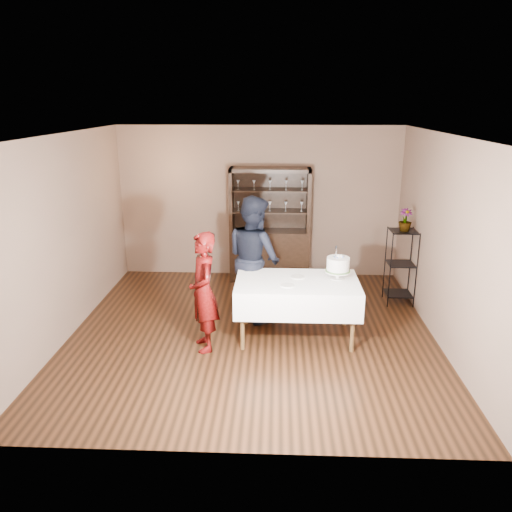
% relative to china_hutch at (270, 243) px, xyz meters
% --- Properties ---
extents(floor, '(5.00, 5.00, 0.00)m').
position_rel_china_hutch_xyz_m(floor, '(-0.20, -2.25, -0.66)').
color(floor, black).
rests_on(floor, ground).
extents(ceiling, '(5.00, 5.00, 0.00)m').
position_rel_china_hutch_xyz_m(ceiling, '(-0.20, -2.25, 2.04)').
color(ceiling, white).
rests_on(ceiling, back_wall).
extents(back_wall, '(5.00, 0.02, 2.70)m').
position_rel_china_hutch_xyz_m(back_wall, '(-0.20, 0.25, 0.69)').
color(back_wall, brown).
rests_on(back_wall, floor).
extents(wall_left, '(0.02, 5.00, 2.70)m').
position_rel_china_hutch_xyz_m(wall_left, '(-2.70, -2.25, 0.69)').
color(wall_left, brown).
rests_on(wall_left, floor).
extents(wall_right, '(0.02, 5.00, 2.70)m').
position_rel_china_hutch_xyz_m(wall_right, '(2.30, -2.25, 0.69)').
color(wall_right, brown).
rests_on(wall_right, floor).
extents(china_hutch, '(1.40, 0.48, 2.00)m').
position_rel_china_hutch_xyz_m(china_hutch, '(0.00, 0.00, 0.00)').
color(china_hutch, black).
rests_on(china_hutch, floor).
extents(plant_etagere, '(0.42, 0.42, 1.20)m').
position_rel_china_hutch_xyz_m(plant_etagere, '(2.08, -1.05, -0.01)').
color(plant_etagere, black).
rests_on(plant_etagere, floor).
extents(cake_table, '(1.63, 1.01, 0.82)m').
position_rel_china_hutch_xyz_m(cake_table, '(0.41, -2.35, -0.04)').
color(cake_table, white).
rests_on(cake_table, floor).
extents(woman, '(0.54, 0.66, 1.56)m').
position_rel_china_hutch_xyz_m(woman, '(-0.79, -2.72, 0.12)').
color(woman, '#360604').
rests_on(woman, floor).
extents(man, '(1.10, 1.13, 1.83)m').
position_rel_china_hutch_xyz_m(man, '(-0.20, -1.67, 0.25)').
color(man, black).
rests_on(man, floor).
extents(cake, '(0.37, 0.37, 0.47)m').
position_rel_china_hutch_xyz_m(cake, '(0.95, -2.24, 0.34)').
color(cake, silver).
rests_on(cake, cake_table).
extents(plate_near, '(0.23, 0.23, 0.01)m').
position_rel_china_hutch_xyz_m(plate_near, '(0.27, -2.55, 0.16)').
color(plate_near, silver).
rests_on(plate_near, cake_table).
extents(plate_far, '(0.19, 0.19, 0.01)m').
position_rel_china_hutch_xyz_m(plate_far, '(0.42, -2.22, 0.16)').
color(plate_far, silver).
rests_on(plate_far, cake_table).
extents(potted_plant, '(0.21, 0.21, 0.35)m').
position_rel_china_hutch_xyz_m(potted_plant, '(2.08, -1.08, 0.70)').
color(potted_plant, '#456E34').
rests_on(potted_plant, plant_etagere).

